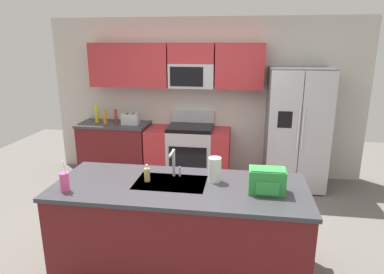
# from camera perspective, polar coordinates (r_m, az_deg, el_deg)

# --- Properties ---
(ground_plane) EXTENTS (9.00, 9.00, 0.00)m
(ground_plane) POSITION_cam_1_polar(r_m,az_deg,el_deg) (4.16, -1.64, -16.32)
(ground_plane) COLOR #66605B
(ground_plane) RESTS_ON ground
(kitchen_wall_unit) EXTENTS (5.20, 0.43, 2.60)m
(kitchen_wall_unit) POSITION_cam_1_polar(r_m,az_deg,el_deg) (5.66, 0.58, 8.20)
(kitchen_wall_unit) COLOR beige
(kitchen_wall_unit) RESTS_ON ground
(back_counter) EXTENTS (1.16, 0.63, 0.90)m
(back_counter) POSITION_cam_1_polar(r_m,az_deg,el_deg) (5.95, -12.76, -1.90)
(back_counter) COLOR maroon
(back_counter) RESTS_ON ground
(range_oven) EXTENTS (1.36, 0.61, 1.10)m
(range_oven) POSITION_cam_1_polar(r_m,az_deg,el_deg) (5.63, -0.62, -2.61)
(range_oven) COLOR #B7BABF
(range_oven) RESTS_ON ground
(refrigerator) EXTENTS (0.90, 0.76, 1.85)m
(refrigerator) POSITION_cam_1_polar(r_m,az_deg,el_deg) (5.42, 17.13, 1.28)
(refrigerator) COLOR #4C4F54
(refrigerator) RESTS_ON ground
(island_counter) EXTENTS (2.40, 0.96, 0.90)m
(island_counter) POSITION_cam_1_polar(r_m,az_deg,el_deg) (3.44, -2.03, -14.90)
(island_counter) COLOR maroon
(island_counter) RESTS_ON ground
(toaster) EXTENTS (0.28, 0.16, 0.18)m
(toaster) POSITION_cam_1_polar(r_m,az_deg,el_deg) (5.66, -10.30, 2.99)
(toaster) COLOR #B7BABF
(toaster) RESTS_ON back_counter
(pepper_mill) EXTENTS (0.05, 0.05, 0.23)m
(pepper_mill) POSITION_cam_1_polar(r_m,az_deg,el_deg) (5.79, -12.68, 3.42)
(pepper_mill) COLOR #B2332D
(pepper_mill) RESTS_ON back_counter
(bottle_yellow) EXTENTS (0.06, 0.06, 0.29)m
(bottle_yellow) POSITION_cam_1_polar(r_m,az_deg,el_deg) (5.93, -15.77, 3.76)
(bottle_yellow) COLOR yellow
(bottle_yellow) RESTS_ON back_counter
(bottle_orange) EXTENTS (0.06, 0.06, 0.23)m
(bottle_orange) POSITION_cam_1_polar(r_m,az_deg,el_deg) (5.82, -14.46, 3.31)
(bottle_orange) COLOR orange
(bottle_orange) RESTS_ON back_counter
(sink_faucet) EXTENTS (0.08, 0.21, 0.28)m
(sink_faucet) POSITION_cam_1_polar(r_m,az_deg,el_deg) (3.37, -3.10, -4.06)
(sink_faucet) COLOR #B7BABF
(sink_faucet) RESTS_ON island_counter
(drink_cup_pink) EXTENTS (0.08, 0.08, 0.29)m
(drink_cup_pink) POSITION_cam_1_polar(r_m,az_deg,el_deg) (3.29, -20.63, -7.08)
(drink_cup_pink) COLOR #EA4C93
(drink_cup_pink) RESTS_ON island_counter
(soap_dispenser) EXTENTS (0.06, 0.06, 0.17)m
(soap_dispenser) POSITION_cam_1_polar(r_m,az_deg,el_deg) (3.33, -7.57, -6.26)
(soap_dispenser) COLOR #D8CC66
(soap_dispenser) RESTS_ON island_counter
(paper_towel_roll) EXTENTS (0.12, 0.12, 0.24)m
(paper_towel_roll) POSITION_cam_1_polar(r_m,az_deg,el_deg) (3.28, 3.85, -5.49)
(paper_towel_roll) COLOR white
(paper_towel_roll) RESTS_ON island_counter
(backpack) EXTENTS (0.32, 0.22, 0.23)m
(backpack) POSITION_cam_1_polar(r_m,az_deg,el_deg) (3.11, 12.50, -7.11)
(backpack) COLOR green
(backpack) RESTS_ON island_counter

